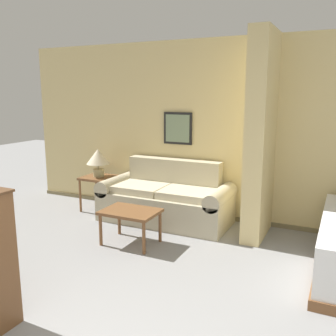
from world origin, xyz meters
TOP-DOWN VIEW (x-y plane):
  - wall_back at (-0.00, 4.03)m, footprint 7.49×0.16m
  - wall_partition_pillar at (0.25, 3.55)m, footprint 0.24×0.83m
  - couch at (-1.07, 3.55)m, footprint 1.90×0.84m
  - coffee_table at (-1.10, 2.59)m, footprint 0.69×0.50m
  - side_table at (-2.26, 3.55)m, footprint 0.49×0.49m
  - table_lamp at (-2.26, 3.55)m, footprint 0.37×0.37m

SIDE VIEW (x-z plane):
  - couch at x=-1.07m, z-range -0.12..0.75m
  - coffee_table at x=-1.10m, z-range 0.16..0.59m
  - side_table at x=-2.26m, z-range 0.19..0.74m
  - table_lamp at x=-2.26m, z-range 0.62..1.06m
  - wall_back at x=0.00m, z-range -0.01..2.59m
  - wall_partition_pillar at x=0.25m, z-range 0.00..2.60m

